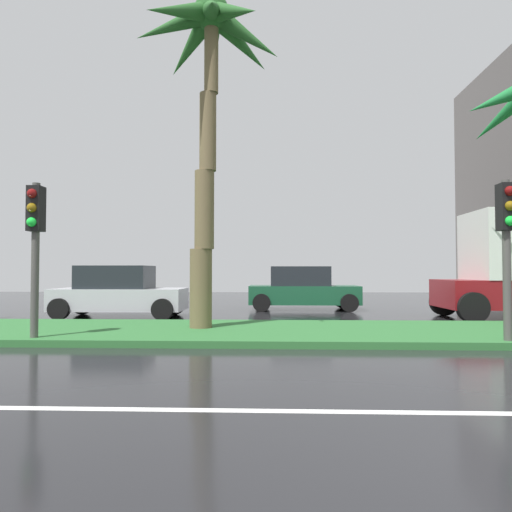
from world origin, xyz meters
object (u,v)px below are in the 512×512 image
palm_tree_mid_left (210,64)px  car_in_traffic_second (302,289)px  car_in_traffic_leading (119,292)px  traffic_signal_median_left (35,231)px  traffic_signal_median_right (507,230)px

palm_tree_mid_left → car_in_traffic_second: bearing=68.8°
car_in_traffic_leading → car_in_traffic_second: (6.33, 3.07, 0.00)m
traffic_signal_median_left → car_in_traffic_leading: bearing=91.5°
palm_tree_mid_left → traffic_signal_median_right: bearing=-15.9°
car_in_traffic_leading → car_in_traffic_second: size_ratio=1.00×
palm_tree_mid_left → car_in_traffic_leading: bearing=132.1°
traffic_signal_median_right → car_in_traffic_leading: 11.55m
traffic_signal_median_right → car_in_traffic_leading: traffic_signal_median_right is taller
palm_tree_mid_left → traffic_signal_median_left: bearing=-153.4°
palm_tree_mid_left → car_in_traffic_leading: 7.95m
traffic_signal_median_left → car_in_traffic_leading: traffic_signal_median_left is taller
palm_tree_mid_left → car_in_traffic_second: (2.74, 7.05, -5.87)m
traffic_signal_median_left → car_in_traffic_leading: (-0.15, 5.71, -1.57)m
traffic_signal_median_right → car_in_traffic_second: traffic_signal_median_right is taller
traffic_signal_median_right → car_in_traffic_second: (-3.56, 8.84, -1.56)m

